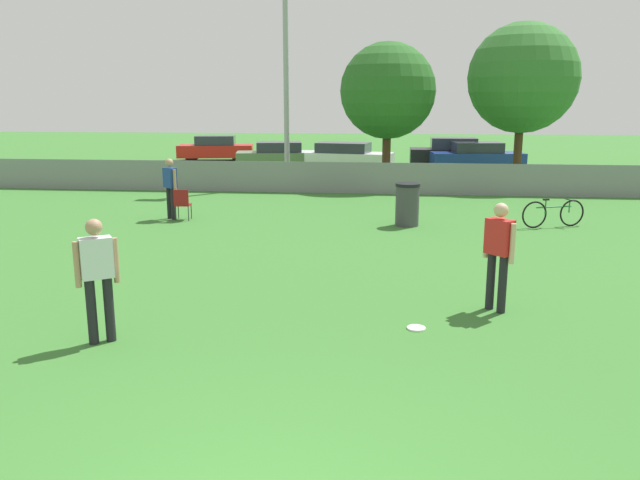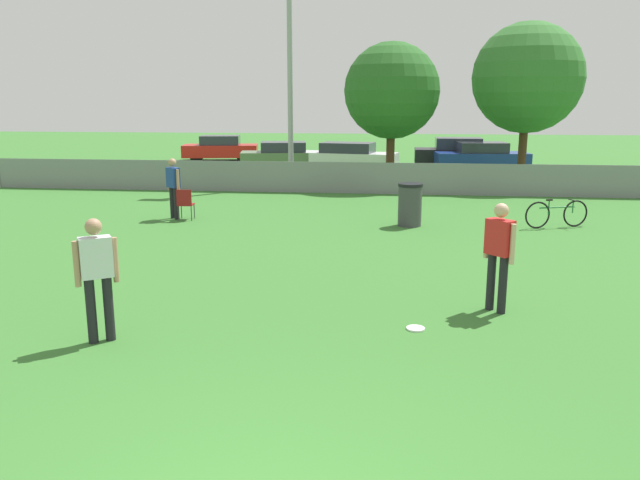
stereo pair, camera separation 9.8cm
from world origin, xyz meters
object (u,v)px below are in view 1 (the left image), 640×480
Objects in this scene: tree_far_right at (523,78)px; player_receiver_white at (97,272)px; parked_car_olive at (279,156)px; spectator_in_blue at (170,184)px; parked_car_white at (343,156)px; parked_car_dark at (453,153)px; folding_chair_sideline at (182,203)px; frisbee_disc at (416,328)px; trash_bin at (407,204)px; parked_car_red at (216,148)px; parked_car_blue at (477,156)px; player_thrower_red at (499,249)px; light_pole at (286,35)px; tree_near_pole at (388,91)px; bicycle_sideline at (553,213)px.

player_receiver_white is at bearing -116.60° from tree_far_right.
spectator_in_blue is at bearing -103.25° from parked_car_olive.
parked_car_dark is at bearing 32.75° from parked_car_white.
frisbee_disc is at bearing 122.49° from folding_chair_sideline.
frisbee_disc is 0.06× the size of parked_car_olive.
spectator_in_blue is 1.50× the size of trash_bin.
parked_car_red is (-3.84, 17.24, 0.18)m from folding_chair_sideline.
player_thrower_red is at bearing -102.07° from parked_car_blue.
light_pole is 7.79m from parked_car_olive.
light_pole reaches higher than parked_car_olive.
frisbee_disc is at bearing -96.18° from parked_car_dark.
parked_car_blue is at bearing 38.92° from light_pole.
folding_chair_sideline is at bearing -130.20° from parked_car_blue.
parked_car_blue reaches higher than folding_chair_sideline.
folding_chair_sideline is at bearing -175.17° from player_thrower_red.
trash_bin is at bearing -142.98° from spectator_in_blue.
trash_bin is at bearing -59.81° from light_pole.
trash_bin is at bearing -85.79° from tree_near_pole.
light_pole is 16.82m from player_receiver_white.
light_pole is 1.99× the size of parked_car_white.
folding_chair_sideline is 0.20× the size of parked_car_olive.
player_thrower_red is at bearing 131.56° from folding_chair_sideline.
player_receiver_white is at bearing -116.53° from trash_bin.
spectator_in_blue is 6.21× the size of frisbee_disc.
trash_bin is at bearing 89.51° from frisbee_disc.
parked_car_white is at bearing -38.82° from parked_car_red.
parked_car_blue is at bearing 75.48° from trash_bin.
parked_car_white is (-2.04, 5.13, -2.92)m from tree_near_pole.
parked_car_blue is at bearing 131.20° from player_thrower_red.
parked_car_white is (1.75, 5.73, -4.94)m from light_pole.
spectator_in_blue is 0.35× the size of parked_car_white.
frisbee_disc is 8.75m from bicycle_sideline.
parked_car_blue reaches higher than trash_bin.
trash_bin is at bearing 163.53° from bicycle_sideline.
player_receiver_white reaches higher than trash_bin.
tree_far_right is 17.70m from frisbee_disc.
parked_car_blue is at bearing -87.15° from spectator_in_blue.
tree_near_pole is 1.27× the size of parked_car_dark.
tree_far_right is 11.66m from parked_car_olive.
parked_car_dark is (8.75, 15.34, 0.19)m from folding_chair_sideline.
parked_car_dark is (-1.83, 6.46, -3.36)m from tree_far_right.
parked_car_white is at bearing 51.48° from player_receiver_white.
parked_car_red is (-3.48, 17.10, -0.29)m from spectator_in_blue.
bicycle_sideline is at bearing 64.12° from frisbee_disc.
player_receiver_white is (-3.71, -16.77, -2.58)m from tree_near_pole.
light_pole is at bearing 118.48° from bicycle_sideline.
tree_near_pole is 7.91m from parked_car_olive.
player_thrower_red is 6.31× the size of frisbee_disc.
tree_far_right is at bearing 126.01° from player_thrower_red.
parked_car_red is at bearing 172.01° from parked_car_dark.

